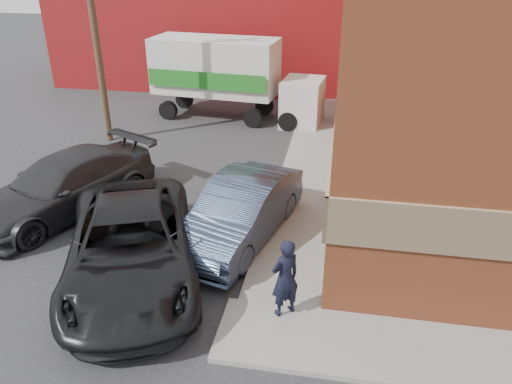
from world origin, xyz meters
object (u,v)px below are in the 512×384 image
at_px(utility_pole, 93,15).
at_px(man, 285,278).
at_px(suv_a, 131,247).
at_px(sedan, 240,211).
at_px(suv_b, 64,186).
at_px(warehouse, 213,27).
at_px(box_truck, 230,74).

xyz_separation_m(utility_pole, man, (8.24, -9.25, -3.74)).
bearing_deg(suv_a, utility_pole, 97.17).
bearing_deg(sedan, man, -48.27).
bearing_deg(sedan, suv_b, -172.57).
bearing_deg(warehouse, suv_a, -80.99).
distance_m(man, box_truck, 13.50).
relative_size(utility_pole, man, 5.11).
bearing_deg(warehouse, suv_b, -90.38).
xyz_separation_m(man, box_truck, (-4.07, 12.83, 0.99)).
relative_size(man, box_truck, 0.25).
height_order(warehouse, box_truck, warehouse).
bearing_deg(box_truck, man, -66.43).
distance_m(utility_pole, box_truck, 6.15).
relative_size(warehouse, man, 9.25).
relative_size(utility_pole, box_truck, 1.25).
height_order(utility_pole, sedan, utility_pole).
bearing_deg(utility_pole, suv_a, -61.63).
xyz_separation_m(warehouse, man, (6.74, -20.25, -1.81)).
height_order(sedan, suv_a, suv_a).
distance_m(warehouse, suv_b, 16.88).
bearing_deg(suv_b, utility_pole, 128.89).
relative_size(man, suv_a, 0.29).
height_order(warehouse, suv_a, warehouse).
bearing_deg(suv_b, suv_a, -15.14).
distance_m(sedan, box_truck, 10.32).
bearing_deg(man, utility_pole, -88.07).
relative_size(sedan, suv_b, 0.87).
relative_size(warehouse, sedan, 3.29).
xyz_separation_m(sedan, suv_a, (-2.11, -2.15, 0.04)).
height_order(utility_pole, box_truck, utility_pole).
height_order(utility_pole, suv_b, utility_pole).
height_order(man, suv_a, man).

